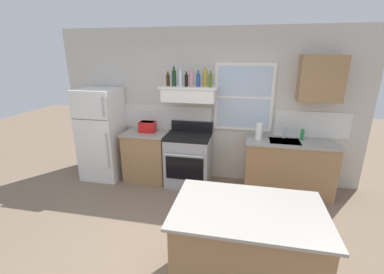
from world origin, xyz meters
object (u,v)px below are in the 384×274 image
object	(u,v)px
bottle_dark_green_wine	(174,78)
bottle_clear_tall	(180,78)
refrigerator	(102,134)
bottle_champagne_gold_foil	(205,78)
dish_soap_bottle	(302,135)
bottle_rose_pink	(192,79)
paper_towel_roll	(259,131)
bottle_brown_stout	(168,80)
bottle_blue_liqueur	(198,80)
bottle_balsamic_dark	(186,80)
kitchen_island	(246,249)
stove_range	(189,159)
bottle_olive_oil_square	(210,80)
toaster	(147,127)

from	to	relation	value
bottle_dark_green_wine	bottle_clear_tall	size ratio (longest dim) A/B	1.06
refrigerator	bottle_champagne_gold_foil	bearing A→B (deg)	4.63
refrigerator	dish_soap_bottle	xyz separation A→B (m)	(3.53, 0.16, 0.16)
bottle_clear_tall	bottle_champagne_gold_foil	xyz separation A→B (m)	(0.40, 0.08, 0.01)
refrigerator	bottle_rose_pink	size ratio (longest dim) A/B	5.50
paper_towel_roll	bottle_rose_pink	bearing A→B (deg)	179.29
bottle_brown_stout	bottle_dark_green_wine	bearing A→B (deg)	-2.46
bottle_rose_pink	bottle_blue_liqueur	size ratio (longest dim) A/B	1.16
dish_soap_bottle	bottle_balsamic_dark	bearing A→B (deg)	-177.10
refrigerator	bottle_blue_liqueur	xyz separation A→B (m)	(1.80, 0.09, 1.02)
bottle_champagne_gold_foil	dish_soap_bottle	size ratio (longest dim) A/B	1.76
refrigerator	bottle_dark_green_wine	bearing A→B (deg)	3.06
bottle_blue_liqueur	kitchen_island	distance (m)	2.71
refrigerator	bottle_blue_liqueur	world-z (taller)	bottle_blue_liqueur
bottle_dark_green_wine	bottle_rose_pink	size ratio (longest dim) A/B	1.05
kitchen_island	refrigerator	bearing A→B (deg)	142.49
kitchen_island	stove_range	bearing A→B (deg)	116.34
dish_soap_bottle	bottle_olive_oil_square	bearing A→B (deg)	-176.92
bottle_brown_stout	bottle_rose_pink	distance (m)	0.41
bottle_clear_tall	paper_towel_roll	xyz separation A→B (m)	(1.33, -0.01, -0.83)
bottle_champagne_gold_foil	bottle_blue_liqueur	bearing A→B (deg)	-146.87
stove_range	bottle_champagne_gold_foil	xyz separation A→B (m)	(0.26, 0.13, 1.41)
bottle_clear_tall	paper_towel_roll	bearing A→B (deg)	-0.64
bottle_rose_pink	bottle_blue_liqueur	bearing A→B (deg)	6.67
bottle_champagne_gold_foil	paper_towel_roll	world-z (taller)	bottle_champagne_gold_foil
stove_range	bottle_rose_pink	xyz separation A→B (m)	(0.04, 0.05, 1.41)
stove_range	bottle_brown_stout	xyz separation A→B (m)	(-0.36, 0.06, 1.38)
refrigerator	kitchen_island	size ratio (longest dim) A/B	1.20
bottle_balsamic_dark	bottle_dark_green_wine	bearing A→B (deg)	176.82
bottle_rose_pink	toaster	bearing A→B (deg)	179.65
refrigerator	bottle_balsamic_dark	bearing A→B (deg)	2.24
bottle_rose_pink	stove_range	bearing A→B (deg)	-130.03
refrigerator	bottle_clear_tall	xyz separation A→B (m)	(1.51, 0.08, 1.03)
bottle_blue_liqueur	bottle_olive_oil_square	world-z (taller)	bottle_blue_liqueur
bottle_dark_green_wine	kitchen_island	world-z (taller)	bottle_dark_green_wine
bottle_balsamic_dark	refrigerator	bearing A→B (deg)	-177.76
dish_soap_bottle	kitchen_island	world-z (taller)	dish_soap_bottle
bottle_balsamic_dark	bottle_rose_pink	size ratio (longest dim) A/B	0.80
toaster	refrigerator	bearing A→B (deg)	-174.83
bottle_dark_green_wine	bottle_champagne_gold_foil	size ratio (longest dim) A/B	1.02
toaster	bottle_champagne_gold_foil	world-z (taller)	bottle_champagne_gold_foil
paper_towel_roll	bottle_champagne_gold_foil	bearing A→B (deg)	174.21
bottle_olive_oil_square	bottle_balsamic_dark	bearing A→B (deg)	-177.77
bottle_brown_stout	bottle_champagne_gold_foil	distance (m)	0.62
bottle_champagne_gold_foil	bottle_olive_oil_square	distance (m)	0.13
stove_range	bottle_rose_pink	world-z (taller)	bottle_rose_pink
bottle_brown_stout	paper_towel_roll	xyz separation A→B (m)	(1.55, -0.02, -0.80)
bottle_brown_stout	bottle_dark_green_wine	size ratio (longest dim) A/B	0.73
bottle_blue_liqueur	bottle_champagne_gold_foil	distance (m)	0.12
stove_range	bottle_clear_tall	size ratio (longest dim) A/B	3.61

